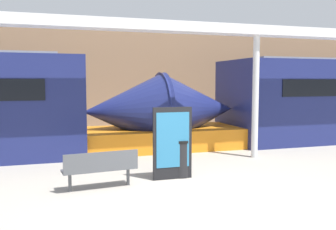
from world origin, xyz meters
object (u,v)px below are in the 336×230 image
at_px(bench_near, 101,167).
at_px(trash_bin, 180,158).
at_px(poster_board, 173,143).
at_px(support_column_near, 255,97).

relative_size(bench_near, trash_bin, 1.80).
bearing_deg(trash_bin, bench_near, -164.71).
height_order(poster_board, support_column_near, support_column_near).
distance_m(bench_near, trash_bin, 2.08).
bearing_deg(poster_board, support_column_near, 27.77).
xyz_separation_m(bench_near, poster_board, (1.74, 0.35, 0.37)).
height_order(trash_bin, poster_board, poster_board).
bearing_deg(bench_near, trash_bin, 9.07).
bearing_deg(support_column_near, trash_bin, -153.22).
relative_size(trash_bin, poster_board, 0.53).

